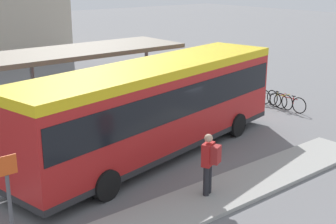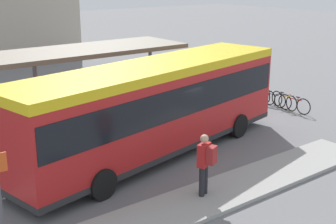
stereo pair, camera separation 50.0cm
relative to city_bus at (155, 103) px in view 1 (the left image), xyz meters
The scene contains 10 objects.
ground_plane 1.90m from the city_bus, 168.82° to the right, with size 120.00×120.00×0.00m, color slate.
curb_island 4.17m from the city_bus, 90.95° to the right, with size 11.64×1.80×0.12m.
city_bus is the anchor object (origin of this frame).
pedestrian_waiting 3.80m from the city_bus, 103.96° to the right, with size 0.54×0.57×1.81m.
bicycle_red 8.29m from the city_bus, ahead, with size 0.48×1.79×0.77m.
bicycle_yellow 8.46m from the city_bus, ahead, with size 0.48×1.75×0.76m.
bicycle_black 8.50m from the city_bus, 11.55° to the left, with size 0.48×1.64×0.71m.
bicycle_white 8.61m from the city_bus, 16.09° to the left, with size 0.48×1.73×0.74m.
station_shelter 5.44m from the city_bus, 115.84° to the left, with size 12.98×3.09×3.19m.
platform_sign 7.61m from the city_bus, 150.34° to the right, with size 0.44×0.08×2.80m.
Camera 1 is at (-9.47, -12.25, 6.20)m, focal length 50.00 mm.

